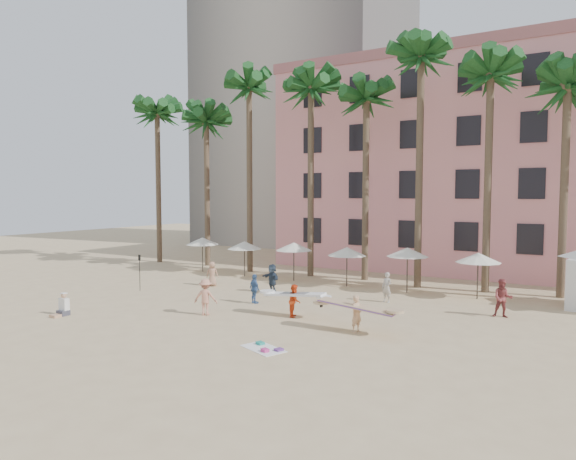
{
  "coord_description": "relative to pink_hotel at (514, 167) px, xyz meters",
  "views": [
    {
      "loc": [
        12.53,
        -17.45,
        5.91
      ],
      "look_at": [
        -1.51,
        6.0,
        4.0
      ],
      "focal_mm": 32.0,
      "sensor_mm": 36.0,
      "label": 1
    }
  ],
  "objects": [
    {
      "name": "carrier_white",
      "position": [
        -6.75,
        -22.31,
        -7.14
      ],
      "size": [
        3.07,
        0.98,
        1.57
      ],
      "color": "#F74B1A",
      "rests_on": "ground"
    },
    {
      "name": "paddle",
      "position": [
        -18.22,
        -21.45,
        -6.59
      ],
      "size": [
        0.18,
        0.04,
        2.23
      ],
      "color": "black",
      "rests_on": "ground"
    },
    {
      "name": "grey_tower",
      "position": [
        -25.0,
        12.0,
        17.0
      ],
      "size": [
        22.0,
        18.0,
        50.0
      ],
      "primitive_type": "cube",
      "color": "#A89E8E",
      "rests_on": "ground"
    },
    {
      "name": "beachgoers",
      "position": [
        -8.09,
        -19.53,
        -7.13
      ],
      "size": [
        18.34,
        8.2,
        1.85
      ],
      "color": "#B8AEA2",
      "rests_on": "ground"
    },
    {
      "name": "palm_row",
      "position": [
        -6.49,
        -11.0,
        4.97
      ],
      "size": [
        44.4,
        5.4,
        16.3
      ],
      "color": "brown",
      "rests_on": "ground"
    },
    {
      "name": "pink_hotel",
      "position": [
        0.0,
        0.0,
        0.0
      ],
      "size": [
        35.0,
        14.0,
        16.0
      ],
      "primitive_type": "cube",
      "color": "pink",
      "rests_on": "ground"
    },
    {
      "name": "ground",
      "position": [
        -7.0,
        -26.0,
        -8.0
      ],
      "size": [
        120.0,
        120.0,
        0.0
      ],
      "primitive_type": "plane",
      "color": "#D1B789",
      "rests_on": "ground"
    },
    {
      "name": "beach_towel",
      "position": [
        -5.12,
        -27.39,
        -7.97
      ],
      "size": [
        2.04,
        1.59,
        0.14
      ],
      "color": "white",
      "rests_on": "ground"
    },
    {
      "name": "umbrella_row",
      "position": [
        -10.0,
        -13.5,
        -5.67
      ],
      "size": [
        22.5,
        2.7,
        2.73
      ],
      "color": "#332B23",
      "rests_on": "ground"
    },
    {
      "name": "seated_man",
      "position": [
        -16.57,
        -27.95,
        -7.62
      ],
      "size": [
        0.49,
        0.85,
        1.11
      ],
      "color": "#3F3F4C",
      "rests_on": "ground"
    },
    {
      "name": "carrier_yellow",
      "position": [
        -3.06,
        -23.37,
        -7.07
      ],
      "size": [
        3.39,
        0.76,
        1.6
      ],
      "color": "tan",
      "rests_on": "ground"
    }
  ]
}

